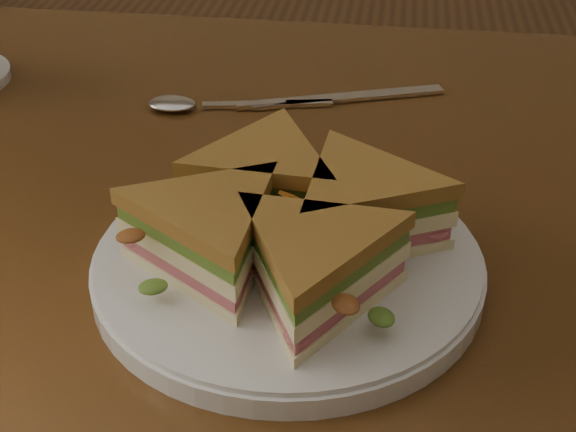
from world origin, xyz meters
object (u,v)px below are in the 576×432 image
at_px(table, 250,280).
at_px(knife, 334,99).
at_px(sandwich_wedges, 288,222).
at_px(spoon, 195,105).
at_px(plate, 288,265).

height_order(table, knife, knife).
relative_size(table, sandwich_wedges, 4.36).
distance_m(spoon, knife, 0.14).
relative_size(plate, knife, 1.33).
height_order(table, plate, plate).
bearing_deg(knife, spoon, 175.16).
height_order(sandwich_wedges, spoon, sandwich_wedges).
distance_m(table, knife, 0.21).
distance_m(plate, spoon, 0.29).
height_order(table, sandwich_wedges, sandwich_wedges).
distance_m(sandwich_wedges, knife, 0.29).
bearing_deg(plate, knife, 88.93).
distance_m(table, plate, 0.16).
height_order(plate, knife, plate).
xyz_separation_m(plate, spoon, (-0.13, 0.25, -0.00)).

